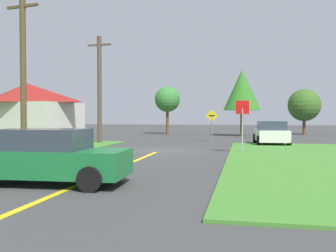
% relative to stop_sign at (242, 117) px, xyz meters
% --- Properties ---
extents(ground_plane, '(120.00, 120.00, 0.00)m').
position_rel_stop_sign_xyz_m(ground_plane, '(-4.61, 0.61, -1.95)').
color(ground_plane, '#3E3E3E').
extents(lane_stripe_center, '(0.20, 14.00, 0.01)m').
position_rel_stop_sign_xyz_m(lane_stripe_center, '(-4.61, -7.39, -1.94)').
color(lane_stripe_center, yellow).
rests_on(lane_stripe_center, ground).
extents(stop_sign, '(0.70, 0.19, 2.79)m').
position_rel_stop_sign_xyz_m(stop_sign, '(0.00, 0.00, 0.00)').
color(stop_sign, '#9EA0A8').
rests_on(stop_sign, ground).
extents(car_behind_on_main_road, '(4.45, 2.17, 1.62)m').
position_rel_stop_sign_xyz_m(car_behind_on_main_road, '(-5.46, -10.28, -1.14)').
color(car_behind_on_main_road, '#196B33').
rests_on(car_behind_on_main_road, ground).
extents(car_on_crossroad, '(2.37, 4.06, 1.62)m').
position_rel_stop_sign_xyz_m(car_on_crossroad, '(1.93, 6.42, -1.14)').
color(car_on_crossroad, white).
rests_on(car_on_crossroad, ground).
extents(utility_pole_near, '(1.80, 0.42, 7.78)m').
position_rel_stop_sign_xyz_m(utility_pole_near, '(-10.20, -4.12, 2.08)').
color(utility_pole_near, '#4E3E25').
rests_on(utility_pole_near, ground).
extents(utility_pole_mid, '(1.80, 0.32, 7.63)m').
position_rel_stop_sign_xyz_m(utility_pole_mid, '(-10.03, 5.09, 1.97)').
color(utility_pole_mid, brown).
rests_on(utility_pole_mid, ground).
extents(direction_sign, '(0.91, 0.08, 2.44)m').
position_rel_stop_sign_xyz_m(direction_sign, '(-2.29, 8.19, -0.43)').
color(direction_sign, slate).
rests_on(direction_sign, ground).
extents(oak_tree_left, '(2.69, 2.69, 5.07)m').
position_rel_stop_sign_xyz_m(oak_tree_left, '(-7.91, 19.03, 1.75)').
color(oak_tree_left, brown).
rests_on(oak_tree_left, ground).
extents(pine_tree_center, '(3.59, 3.59, 6.47)m').
position_rel_stop_sign_xyz_m(pine_tree_center, '(-0.12, 17.18, 2.54)').
color(pine_tree_center, brown).
rests_on(pine_tree_center, ground).
extents(oak_tree_right, '(3.37, 3.37, 4.78)m').
position_rel_stop_sign_xyz_m(oak_tree_right, '(6.27, 21.17, 1.14)').
color(oak_tree_right, brown).
rests_on(oak_tree_right, ground).
extents(barn, '(8.82, 6.85, 4.80)m').
position_rel_stop_sign_xyz_m(barn, '(-18.42, 9.45, 0.45)').
color(barn, beige).
rests_on(barn, ground).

